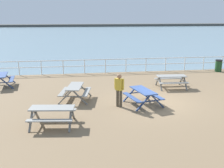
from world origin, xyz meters
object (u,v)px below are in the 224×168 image
object	(u,v)px
litter_bin	(218,66)
picnic_table_far_right	(52,112)
picnic_table_near_right	(75,89)
picnic_table_far_left	(1,77)
picnic_table_mid_centre	(143,93)
picnic_table_seaward	(171,79)
visitor	(119,88)

from	to	relation	value
litter_bin	picnic_table_far_right	bearing A→B (deg)	-143.65
picnic_table_near_right	picnic_table_far_left	world-z (taller)	same
picnic_table_mid_centre	litter_bin	xyz separation A→B (m)	(8.14, 7.18, -0.10)
picnic_table_mid_centre	picnic_table_far_right	size ratio (longest dim) A/B	1.05
picnic_table_near_right	picnic_table_seaward	bearing A→B (deg)	-63.84
picnic_table_far_left	picnic_table_far_right	bearing A→B (deg)	-158.99
picnic_table_mid_centre	picnic_table_seaward	world-z (taller)	same
picnic_table_near_right	litter_bin	world-z (taller)	litter_bin
picnic_table_near_right	visitor	world-z (taller)	visitor
litter_bin	picnic_table_mid_centre	bearing A→B (deg)	-138.59
visitor	picnic_table_far_right	bearing A→B (deg)	-20.81
visitor	picnic_table_seaward	bearing A→B (deg)	166.77
litter_bin	visitor	bearing A→B (deg)	-142.10
picnic_table_mid_centre	picnic_table_far_left	xyz separation A→B (m)	(-8.00, 4.83, 0.00)
picnic_table_near_right	picnic_table_seaward	world-z (taller)	same
picnic_table_near_right	litter_bin	size ratio (longest dim) A/B	2.16
visitor	picnic_table_near_right	bearing A→B (deg)	-86.33
picnic_table_far_left	picnic_table_far_right	world-z (taller)	same
picnic_table_far_right	litter_bin	size ratio (longest dim) A/B	2.09
picnic_table_far_right	picnic_table_seaward	bearing A→B (deg)	43.21
picnic_table_mid_centre	picnic_table_far_right	xyz separation A→B (m)	(-4.37, -2.03, 0.00)
picnic_table_near_right	picnic_table_mid_centre	size ratio (longest dim) A/B	0.99
picnic_table_near_right	picnic_table_seaward	xyz separation A→B (m)	(5.98, 1.64, 0.00)
picnic_table_far_left	visitor	size ratio (longest dim) A/B	1.18
picnic_table_far_left	litter_bin	size ratio (longest dim) A/B	2.07
picnic_table_near_right	picnic_table_far_left	xyz separation A→B (m)	(-4.61, 3.51, 0.00)
visitor	picnic_table_far_left	bearing A→B (deg)	-88.44
visitor	picnic_table_mid_centre	bearing A→B (deg)	134.02
picnic_table_far_left	picnic_table_seaward	xyz separation A→B (m)	(10.59, -1.87, 0.00)
picnic_table_near_right	picnic_table_far_left	distance (m)	5.79
picnic_table_far_right	visitor	size ratio (longest dim) A/B	1.19
litter_bin	picnic_table_far_left	bearing A→B (deg)	-171.73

